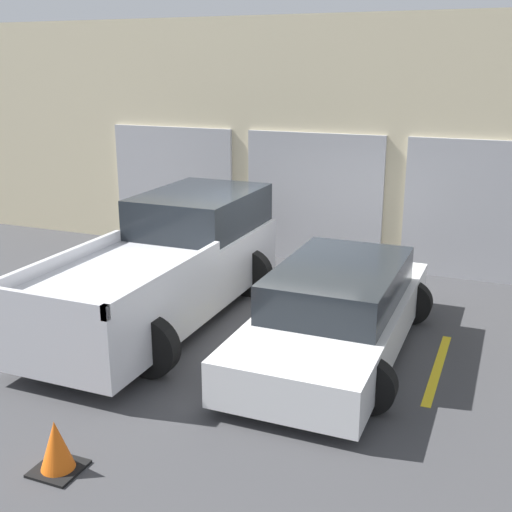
# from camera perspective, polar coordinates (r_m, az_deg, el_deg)

# --- Properties ---
(ground_plane) EXTENTS (28.00, 28.00, 0.00)m
(ground_plane) POSITION_cam_1_polar(r_m,az_deg,el_deg) (10.54, 1.13, -4.94)
(ground_plane) COLOR #3D3D3F
(shophouse_building) EXTENTS (17.25, 0.68, 4.79)m
(shophouse_building) POSITION_cam_1_polar(r_m,az_deg,el_deg) (13.01, 6.51, 9.85)
(shophouse_building) COLOR beige
(shophouse_building) RESTS_ON ground
(pickup_truck) EXTENTS (2.44, 5.28, 1.81)m
(pickup_truck) POSITION_cam_1_polar(r_m,az_deg,el_deg) (10.21, -7.80, -0.77)
(pickup_truck) COLOR silver
(pickup_truck) RESTS_ON ground
(sedan_white) EXTENTS (2.25, 4.69, 1.24)m
(sedan_white) POSITION_cam_1_polar(r_m,az_deg,el_deg) (9.03, 7.22, -4.89)
(sedan_white) COLOR white
(sedan_white) RESTS_ON ground
(parking_stripe_far_left) EXTENTS (0.12, 2.20, 0.01)m
(parking_stripe_far_left) POSITION_cam_1_polar(r_m,az_deg,el_deg) (11.01, -14.81, -4.55)
(parking_stripe_far_left) COLOR gold
(parking_stripe_far_left) RESTS_ON ground
(parking_stripe_left) EXTENTS (0.12, 2.20, 0.01)m
(parking_stripe_left) POSITION_cam_1_polar(r_m,az_deg,el_deg) (9.65, -1.14, -7.04)
(parking_stripe_left) COLOR gold
(parking_stripe_left) RESTS_ON ground
(parking_stripe_centre) EXTENTS (0.12, 2.20, 0.01)m
(parking_stripe_centre) POSITION_cam_1_polar(r_m,az_deg,el_deg) (9.01, 15.84, -9.54)
(parking_stripe_centre) COLOR gold
(parking_stripe_centre) RESTS_ON ground
(traffic_cone) EXTENTS (0.47, 0.47, 0.55)m
(traffic_cone) POSITION_cam_1_polar(r_m,az_deg,el_deg) (6.90, -17.32, -15.98)
(traffic_cone) COLOR black
(traffic_cone) RESTS_ON ground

